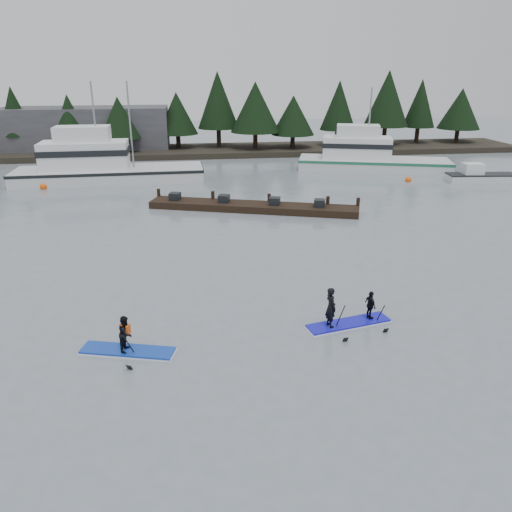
{
  "coord_description": "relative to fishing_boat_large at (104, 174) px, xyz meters",
  "views": [
    {
      "loc": [
        -2.8,
        -14.93,
        9.11
      ],
      "look_at": [
        0.0,
        6.0,
        1.1
      ],
      "focal_mm": 35.0,
      "sensor_mm": 36.0,
      "label": 1
    }
  ],
  "objects": [
    {
      "name": "treeline",
      "position": [
        9.99,
        13.65,
        -0.67
      ],
      "size": [
        60.0,
        4.0,
        8.0
      ],
      "primitive_type": null,
      "color": "black",
      "rests_on": "ground"
    },
    {
      "name": "ground",
      "position": [
        9.99,
        -28.35,
        -0.67
      ],
      "size": [
        160.0,
        160.0,
        0.0
      ],
      "primitive_type": "plane",
      "color": "slate",
      "rests_on": "ground"
    },
    {
      "name": "floating_dock",
      "position": [
        11.32,
        -10.75,
        -0.43
      ],
      "size": [
        14.04,
        6.24,
        0.47
      ],
      "primitive_type": "cube",
      "rotation": [
        0.0,
        0.0,
        -0.32
      ],
      "color": "black",
      "rests_on": "ground"
    },
    {
      "name": "buoy_a",
      "position": [
        -4.44,
        -2.15,
        -0.67
      ],
      "size": [
        0.63,
        0.63,
        0.63
      ],
      "primitive_type": "sphere",
      "color": "#F6550C",
      "rests_on": "ground"
    },
    {
      "name": "skiff",
      "position": [
        31.72,
        -4.31,
        -0.34
      ],
      "size": [
        5.82,
        2.26,
        0.66
      ],
      "primitive_type": "cube",
      "rotation": [
        0.0,
        0.0,
        -0.1
      ],
      "color": "silver",
      "rests_on": "ground"
    },
    {
      "name": "paddleboard_solo",
      "position": [
        4.81,
        -28.1,
        -0.21
      ],
      "size": [
        3.28,
        1.6,
        1.84
      ],
      "rotation": [
        0.0,
        0.0,
        -0.27
      ],
      "color": "#123AB0",
      "rests_on": "ground"
    },
    {
      "name": "waterfront_building",
      "position": [
        -4.01,
        15.65,
        1.83
      ],
      "size": [
        18.0,
        6.0,
        5.0
      ],
      "primitive_type": "cube",
      "color": "#4C4C51",
      "rests_on": "ground"
    },
    {
      "name": "fishing_boat_medium",
      "position": [
        24.01,
        1.87,
        -0.08
      ],
      "size": [
        14.36,
        7.76,
        8.31
      ],
      "rotation": [
        0.0,
        0.0,
        -0.29
      ],
      "color": "silver",
      "rests_on": "ground"
    },
    {
      "name": "buoy_b",
      "position": [
        5.72,
        -6.93,
        -0.67
      ],
      "size": [
        0.49,
        0.49,
        0.49
      ],
      "primitive_type": "sphere",
      "color": "#F6550C",
      "rests_on": "ground"
    },
    {
      "name": "fishing_boat_large",
      "position": [
        0.0,
        0.0,
        0.0
      ],
      "size": [
        15.64,
        4.73,
        9.01
      ],
      "rotation": [
        0.0,
        0.0,
        0.03
      ],
      "color": "silver",
      "rests_on": "ground"
    },
    {
      "name": "far_shore",
      "position": [
        9.99,
        13.65,
        -0.37
      ],
      "size": [
        70.0,
        8.0,
        0.6
      ],
      "primitive_type": "cube",
      "color": "#2D281E",
      "rests_on": "ground"
    },
    {
      "name": "paddleboard_duo",
      "position": [
        12.78,
        -27.24,
        -0.13
      ],
      "size": [
        3.34,
        1.53,
        2.17
      ],
      "rotation": [
        0.0,
        0.0,
        0.22
      ],
      "color": "#1514C4",
      "rests_on": "ground"
    },
    {
      "name": "buoy_c",
      "position": [
        25.63,
        -3.38,
        -0.67
      ],
      "size": [
        0.52,
        0.52,
        0.52
      ],
      "primitive_type": "sphere",
      "color": "#F6550C",
      "rests_on": "ground"
    }
  ]
}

